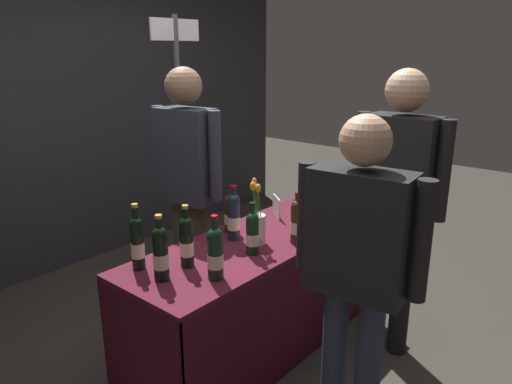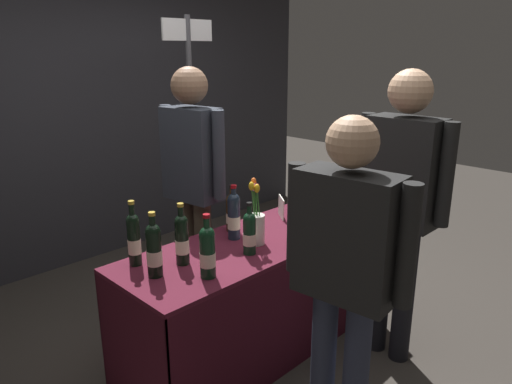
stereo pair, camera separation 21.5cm
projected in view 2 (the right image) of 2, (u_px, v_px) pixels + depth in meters
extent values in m
plane|color=#38332D|center=(256.00, 346.00, 3.10)|extent=(12.00, 12.00, 0.00)
cube|color=#2D2D33|center=(80.00, 82.00, 4.07)|extent=(5.26, 0.12, 3.16)
cube|color=#4C1423|center=(256.00, 241.00, 2.89)|extent=(1.77, 0.64, 0.02)
cube|color=#3E101D|center=(294.00, 315.00, 2.79)|extent=(1.77, 0.01, 0.73)
cube|color=#3E101D|center=(223.00, 280.00, 3.21)|extent=(1.77, 0.01, 0.73)
cube|color=#3E101D|center=(133.00, 359.00, 2.40)|extent=(0.01, 0.64, 0.73)
cube|color=#3E101D|center=(338.00, 255.00, 3.60)|extent=(0.01, 0.64, 0.73)
cylinder|color=black|center=(250.00, 236.00, 2.66)|extent=(0.07, 0.07, 0.21)
sphere|color=black|center=(249.00, 219.00, 2.63)|extent=(0.07, 0.07, 0.07)
cylinder|color=black|center=(249.00, 212.00, 2.62)|extent=(0.03, 0.03, 0.08)
cylinder|color=black|center=(249.00, 204.00, 2.60)|extent=(0.03, 0.03, 0.02)
cylinder|color=beige|center=(250.00, 239.00, 2.66)|extent=(0.07, 0.07, 0.07)
cylinder|color=black|center=(208.00, 256.00, 2.38)|extent=(0.08, 0.08, 0.23)
sphere|color=black|center=(207.00, 234.00, 2.35)|extent=(0.08, 0.08, 0.08)
cylinder|color=black|center=(207.00, 226.00, 2.34)|extent=(0.03, 0.03, 0.09)
cylinder|color=maroon|center=(206.00, 216.00, 2.32)|extent=(0.04, 0.04, 0.02)
cylinder|color=beige|center=(208.00, 259.00, 2.39)|extent=(0.08, 0.08, 0.07)
cylinder|color=black|center=(154.00, 254.00, 2.39)|extent=(0.08, 0.08, 0.24)
sphere|color=black|center=(153.00, 231.00, 2.35)|extent=(0.07, 0.07, 0.07)
cylinder|color=black|center=(152.00, 223.00, 2.34)|extent=(0.03, 0.03, 0.08)
cylinder|color=#B7932D|center=(152.00, 214.00, 2.33)|extent=(0.03, 0.03, 0.02)
cylinder|color=beige|center=(155.00, 257.00, 2.39)|extent=(0.08, 0.08, 0.08)
cylinder|color=black|center=(182.00, 243.00, 2.53)|extent=(0.07, 0.07, 0.24)
sphere|color=black|center=(181.00, 222.00, 2.49)|extent=(0.07, 0.07, 0.07)
cylinder|color=black|center=(181.00, 214.00, 2.48)|extent=(0.03, 0.03, 0.08)
cylinder|color=#B7932D|center=(180.00, 205.00, 2.47)|extent=(0.03, 0.03, 0.02)
cylinder|color=beige|center=(182.00, 246.00, 2.53)|extent=(0.07, 0.07, 0.08)
cylinder|color=#38230F|center=(296.00, 226.00, 2.79)|extent=(0.07, 0.07, 0.23)
sphere|color=#38230F|center=(297.00, 207.00, 2.76)|extent=(0.07, 0.07, 0.07)
cylinder|color=#38230F|center=(297.00, 202.00, 2.75)|extent=(0.03, 0.03, 0.07)
cylinder|color=maroon|center=(297.00, 195.00, 2.74)|extent=(0.03, 0.03, 0.02)
cylinder|color=beige|center=(296.00, 228.00, 2.80)|extent=(0.08, 0.08, 0.07)
cylinder|color=#38230F|center=(233.00, 215.00, 3.00)|extent=(0.08, 0.08, 0.20)
sphere|color=#38230F|center=(232.00, 200.00, 2.97)|extent=(0.08, 0.08, 0.08)
cylinder|color=#38230F|center=(232.00, 194.00, 2.96)|extent=(0.03, 0.03, 0.08)
cylinder|color=black|center=(232.00, 186.00, 2.94)|extent=(0.03, 0.03, 0.02)
cylinder|color=beige|center=(233.00, 218.00, 3.00)|extent=(0.08, 0.08, 0.07)
cylinder|color=black|center=(134.00, 243.00, 2.51)|extent=(0.07, 0.07, 0.25)
sphere|color=black|center=(132.00, 220.00, 2.48)|extent=(0.07, 0.07, 0.07)
cylinder|color=black|center=(132.00, 212.00, 2.47)|extent=(0.03, 0.03, 0.09)
cylinder|color=#B7932D|center=(131.00, 202.00, 2.45)|extent=(0.03, 0.03, 0.02)
cylinder|color=beige|center=(135.00, 246.00, 2.52)|extent=(0.07, 0.07, 0.08)
cylinder|color=#192333|center=(234.00, 219.00, 2.86)|extent=(0.08, 0.08, 0.25)
sphere|color=#192333|center=(234.00, 199.00, 2.83)|extent=(0.07, 0.07, 0.07)
cylinder|color=#192333|center=(234.00, 194.00, 2.82)|extent=(0.03, 0.03, 0.07)
cylinder|color=maroon|center=(233.00, 187.00, 2.81)|extent=(0.03, 0.03, 0.02)
cylinder|color=beige|center=(234.00, 222.00, 2.87)|extent=(0.08, 0.08, 0.08)
cylinder|color=silver|center=(307.00, 213.00, 3.34)|extent=(0.07, 0.07, 0.00)
cylinder|color=silver|center=(307.00, 208.00, 3.33)|extent=(0.01, 0.01, 0.07)
cone|color=silver|center=(307.00, 198.00, 3.31)|extent=(0.06, 0.06, 0.06)
cylinder|color=#590C19|center=(307.00, 201.00, 3.32)|extent=(0.03, 0.03, 0.02)
cylinder|color=silver|center=(256.00, 229.00, 2.80)|extent=(0.10, 0.10, 0.18)
cylinder|color=#38722D|center=(254.00, 207.00, 2.74)|extent=(0.05, 0.06, 0.28)
ellipsoid|color=#E05B1E|center=(254.00, 182.00, 2.73)|extent=(0.03, 0.03, 0.05)
cylinder|color=#38722D|center=(257.00, 209.00, 2.76)|extent=(0.01, 0.04, 0.26)
ellipsoid|color=pink|center=(254.00, 187.00, 2.73)|extent=(0.03, 0.03, 0.05)
cylinder|color=#38722D|center=(256.00, 209.00, 2.76)|extent=(0.03, 0.04, 0.26)
ellipsoid|color=gold|center=(257.00, 188.00, 2.70)|extent=(0.03, 0.03, 0.05)
cylinder|color=#38722D|center=(254.00, 209.00, 2.74)|extent=(0.03, 0.02, 0.27)
ellipsoid|color=gold|center=(251.00, 186.00, 2.70)|extent=(0.03, 0.03, 0.05)
cylinder|color=#38722D|center=(259.00, 209.00, 2.75)|extent=(0.02, 0.02, 0.26)
ellipsoid|color=red|center=(257.00, 188.00, 2.71)|extent=(0.03, 0.03, 0.05)
cube|color=silver|center=(281.00, 207.00, 3.25)|extent=(0.11, 0.14, 0.14)
cylinder|color=#4C4233|center=(189.00, 254.00, 3.43)|extent=(0.12, 0.12, 0.87)
cylinder|color=#4C4233|center=(204.00, 260.00, 3.34)|extent=(0.12, 0.12, 0.87)
cube|color=#2D333D|center=(192.00, 154.00, 3.17)|extent=(0.26, 0.41, 0.62)
sphere|color=#8C664C|center=(189.00, 85.00, 3.04)|extent=(0.24, 0.24, 0.24)
cylinder|color=#2D333D|center=(167.00, 146.00, 3.30)|extent=(0.08, 0.08, 0.57)
cylinder|color=#2D333D|center=(219.00, 155.00, 3.03)|extent=(0.08, 0.08, 0.57)
cylinder|color=#2D3347|center=(355.00, 379.00, 2.20)|extent=(0.12, 0.12, 0.80)
cylinder|color=#2D3347|center=(323.00, 364.00, 2.30)|extent=(0.12, 0.12, 0.80)
cube|color=black|center=(347.00, 236.00, 2.05)|extent=(0.25, 0.46, 0.57)
sphere|color=tan|center=(352.00, 142.00, 1.93)|extent=(0.22, 0.22, 0.22)
cylinder|color=black|center=(407.00, 247.00, 1.88)|extent=(0.08, 0.08, 0.52)
cylinder|color=black|center=(296.00, 218.00, 2.20)|extent=(0.08, 0.08, 0.52)
cylinder|color=black|center=(404.00, 295.00, 2.87)|extent=(0.12, 0.12, 0.88)
cylinder|color=black|center=(381.00, 286.00, 2.98)|extent=(0.12, 0.12, 0.88)
cube|color=black|center=(403.00, 172.00, 2.71)|extent=(0.21, 0.41, 0.62)
sphere|color=tan|center=(410.00, 91.00, 2.58)|extent=(0.24, 0.24, 0.24)
cylinder|color=black|center=(446.00, 175.00, 2.53)|extent=(0.08, 0.08, 0.57)
cylinder|color=black|center=(366.00, 161.00, 2.87)|extent=(0.08, 0.08, 0.57)
cylinder|color=#47474C|center=(192.00, 153.00, 3.84)|extent=(0.04, 0.04, 2.10)
cube|color=silver|center=(188.00, 30.00, 3.56)|extent=(0.46, 0.02, 0.16)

